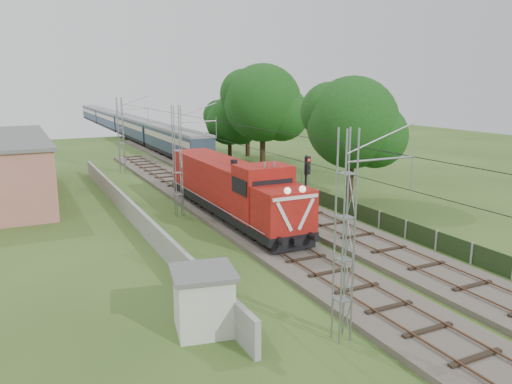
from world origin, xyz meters
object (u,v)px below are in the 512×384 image
coach_rake (123,123)px  signal_post (307,181)px  locomotive (231,188)px  relay_hut (204,300)px

coach_rake → signal_post: 66.99m
locomotive → relay_hut: (-7.40, -14.37, -1.06)m
locomotive → coach_rake: 61.78m
coach_rake → signal_post: signal_post is taller
relay_hut → coach_rake: bearing=80.7°
coach_rake → relay_hut: coach_rake is taller
locomotive → signal_post: bearing=-62.2°
signal_post → locomotive: bearing=117.8°
coach_rake → relay_hut: (-12.40, -75.94, -1.13)m
coach_rake → relay_hut: 76.96m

